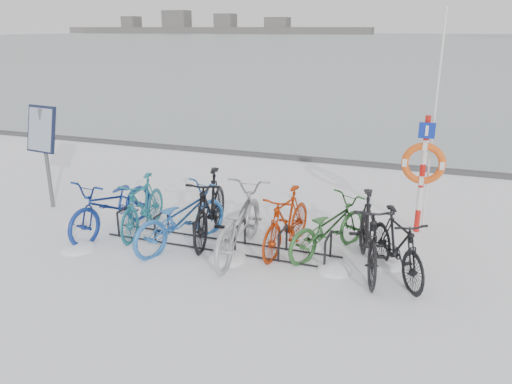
# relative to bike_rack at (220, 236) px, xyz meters

# --- Properties ---
(ground) EXTENTS (900.00, 900.00, 0.00)m
(ground) POSITION_rel_bike_rack_xyz_m (0.00, 0.00, -0.18)
(ground) COLOR white
(ground) RESTS_ON ground
(ice_sheet) EXTENTS (400.00, 298.00, 0.02)m
(ice_sheet) POSITION_rel_bike_rack_xyz_m (0.00, 155.00, -0.17)
(ice_sheet) COLOR #94A1A7
(ice_sheet) RESTS_ON ground
(quay_edge) EXTENTS (400.00, 0.25, 0.10)m
(quay_edge) POSITION_rel_bike_rack_xyz_m (0.00, 5.90, -0.13)
(quay_edge) COLOR #3F3F42
(quay_edge) RESTS_ON ground
(bike_rack) EXTENTS (4.00, 0.48, 0.46)m
(bike_rack) POSITION_rel_bike_rack_xyz_m (0.00, 0.00, 0.00)
(bike_rack) COLOR black
(bike_rack) RESTS_ON ground
(info_board) EXTENTS (0.71, 0.35, 2.03)m
(info_board) POSITION_rel_bike_rack_xyz_m (-3.94, 0.60, 1.28)
(info_board) COLOR #595B5E
(info_board) RESTS_ON ground
(lifebuoy_station) EXTENTS (0.72, 0.22, 3.75)m
(lifebuoy_station) POSITION_rel_bike_rack_xyz_m (3.03, 1.69, 1.08)
(lifebuoy_station) COLOR red
(lifebuoy_station) RESTS_ON ground
(shoreline) EXTENTS (180.00, 12.00, 9.50)m
(shoreline) POSITION_rel_bike_rack_xyz_m (-122.02, 260.00, 2.61)
(shoreline) COLOR #4B4B4B
(shoreline) RESTS_ON ground
(bike_0) EXTENTS (0.99, 2.10, 1.06)m
(bike_0) POSITION_rel_bike_rack_xyz_m (-2.01, -0.03, 0.35)
(bike_0) COLOR navy
(bike_0) RESTS_ON ground
(bike_1) EXTENTS (0.67, 1.75, 1.02)m
(bike_1) POSITION_rel_bike_rack_xyz_m (-1.53, 0.16, 0.33)
(bike_1) COLOR #196373
(bike_1) RESTS_ON ground
(bike_2) EXTENTS (1.32, 2.07, 1.02)m
(bike_2) POSITION_rel_bike_rack_xyz_m (-0.62, -0.14, 0.33)
(bike_2) COLOR #2663B3
(bike_2) RESTS_ON ground
(bike_3) EXTENTS (0.89, 2.04, 1.18)m
(bike_3) POSITION_rel_bike_rack_xyz_m (-0.29, 0.29, 0.41)
(bike_3) COLOR black
(bike_3) RESTS_ON ground
(bike_4) EXTENTS (0.84, 2.14, 1.10)m
(bike_4) POSITION_rel_bike_rack_xyz_m (0.37, -0.11, 0.37)
(bike_4) COLOR #94969B
(bike_4) RESTS_ON ground
(bike_5) EXTENTS (0.73, 1.77, 1.03)m
(bike_5) POSITION_rel_bike_rack_xyz_m (1.06, 0.28, 0.34)
(bike_5) COLOR #952706
(bike_5) RESTS_ON ground
(bike_6) EXTENTS (1.41, 1.87, 0.94)m
(bike_6) POSITION_rel_bike_rack_xyz_m (1.72, 0.38, 0.29)
(bike_6) COLOR #295C28
(bike_6) RESTS_ON ground
(bike_7) EXTENTS (0.99, 2.02, 1.17)m
(bike_7) POSITION_rel_bike_rack_xyz_m (2.38, 0.02, 0.40)
(bike_7) COLOR black
(bike_7) RESTS_ON ground
(bike_8) EXTENTS (1.24, 1.69, 1.01)m
(bike_8) POSITION_rel_bike_rack_xyz_m (2.81, -0.05, 0.32)
(bike_8) COLOR black
(bike_8) RESTS_ON ground
(snow_drifts) EXTENTS (6.01, 2.19, 0.21)m
(snow_drifts) POSITION_rel_bike_rack_xyz_m (0.22, -0.23, -0.18)
(snow_drifts) COLOR white
(snow_drifts) RESTS_ON ground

